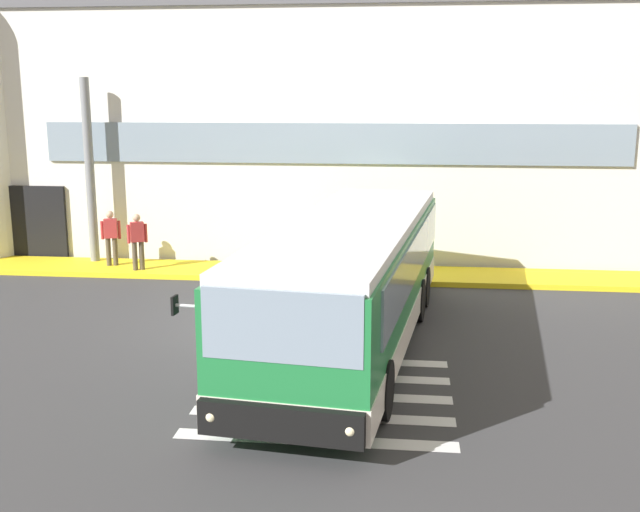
{
  "coord_description": "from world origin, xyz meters",
  "views": [
    {
      "loc": [
        3.29,
        -16.65,
        5.19
      ],
      "look_at": [
        1.34,
        0.56,
        1.5
      ],
      "focal_mm": 42.26,
      "sensor_mm": 36.0,
      "label": 1
    }
  ],
  "objects_px": {
    "passenger_by_doorway": "(137,238)",
    "passenger_near_column": "(111,235)",
    "bus_main_foreground": "(351,285)",
    "entry_support_column": "(90,171)"
  },
  "relations": [
    {
      "from": "bus_main_foreground",
      "to": "passenger_by_doorway",
      "type": "distance_m",
      "value": 8.89
    },
    {
      "from": "entry_support_column",
      "to": "passenger_by_doorway",
      "type": "distance_m",
      "value": 2.77
    },
    {
      "from": "passenger_near_column",
      "to": "passenger_by_doorway",
      "type": "bearing_deg",
      "value": -25.05
    },
    {
      "from": "passenger_by_doorway",
      "to": "passenger_near_column",
      "type": "bearing_deg",
      "value": 154.95
    },
    {
      "from": "passenger_near_column",
      "to": "bus_main_foreground",
      "type": "bearing_deg",
      "value": -39.09
    },
    {
      "from": "entry_support_column",
      "to": "bus_main_foreground",
      "type": "relative_size",
      "value": 0.51
    },
    {
      "from": "entry_support_column",
      "to": "bus_main_foreground",
      "type": "bearing_deg",
      "value": -38.88
    },
    {
      "from": "passenger_by_doorway",
      "to": "entry_support_column",
      "type": "bearing_deg",
      "value": 149.36
    },
    {
      "from": "bus_main_foreground",
      "to": "passenger_by_doorway",
      "type": "xyz_separation_m",
      "value": [
        -6.73,
        5.81,
        -0.22
      ]
    },
    {
      "from": "entry_support_column",
      "to": "passenger_by_doorway",
      "type": "height_order",
      "value": "entry_support_column"
    }
  ]
}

